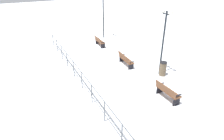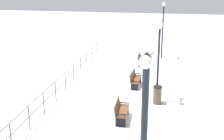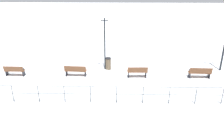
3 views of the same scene
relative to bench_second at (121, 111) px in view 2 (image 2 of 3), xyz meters
The scene contains 9 objects.
ground_plane 2.37m from the bench_second, 87.83° to the left, with size 80.00×80.00×0.00m, color white.
bench_second is the anchor object (origin of this frame).
bench_third 4.65m from the bench_second, 88.29° to the left, with size 0.61×1.67×0.90m.
bench_fourth 9.28m from the bench_second, 89.47° to the left, with size 0.53×1.51×0.85m.
lamppost_near 7.45m from the bench_second, 77.28° to the right, with size 0.26×0.95×4.98m.
lamppost_middle 3.89m from the bench_second, 58.39° to the left, with size 0.27×0.95×4.22m.
lamppost_far 11.85m from the bench_second, 82.40° to the left, with size 0.25×0.90×4.43m.
waterfront_railing 4.39m from the bench_second, 148.01° to the left, with size 0.05×17.50×1.13m.
trash_bin 2.73m from the bench_second, 54.85° to the left, with size 0.46×0.46×0.97m.
Camera 2 is at (1.81, -14.88, 6.38)m, focal length 48.58 mm.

